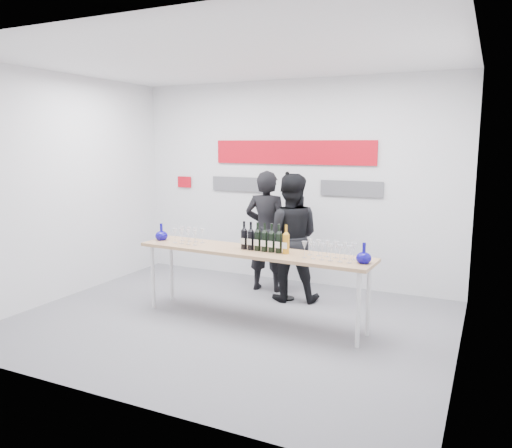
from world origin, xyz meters
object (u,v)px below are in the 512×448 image
at_px(presenter_right, 290,238).
at_px(tasting_table, 252,256).
at_px(presenter_left, 267,231).
at_px(mic_stand, 287,261).

bearing_deg(presenter_right, tasting_table, 67.21).
distance_m(tasting_table, presenter_right, 0.95).
xyz_separation_m(tasting_table, presenter_right, (0.09, 0.95, 0.06)).
height_order(tasting_table, presenter_left, presenter_left).
xyz_separation_m(presenter_right, mic_stand, (-0.03, -0.01, -0.32)).
bearing_deg(presenter_left, tasting_table, 100.28).
height_order(presenter_left, mic_stand, mic_stand).
bearing_deg(mic_stand, presenter_right, 30.95).
distance_m(presenter_right, mic_stand, 0.32).
relative_size(presenter_right, mic_stand, 0.98).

